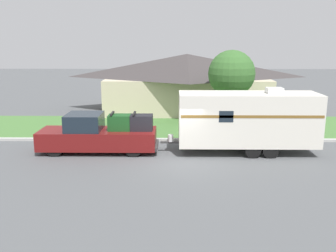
{
  "coord_description": "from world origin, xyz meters",
  "views": [
    {
      "loc": [
        -0.23,
        -17.35,
        5.74
      ],
      "look_at": [
        -0.48,
        1.55,
        1.4
      ],
      "focal_mm": 40.0,
      "sensor_mm": 36.0,
      "label": 1
    }
  ],
  "objects": [
    {
      "name": "lawn_strip",
      "position": [
        0.0,
        7.4,
        0.01
      ],
      "size": [
        80.0,
        7.0,
        0.03
      ],
      "color": "#477538",
      "rests_on": "ground_plane"
    },
    {
      "name": "tree_in_yard",
      "position": [
        3.68,
        7.74,
        3.56
      ],
      "size": [
        3.13,
        3.13,
        5.14
      ],
      "color": "brown",
      "rests_on": "ground_plane"
    },
    {
      "name": "curb_strip",
      "position": [
        0.0,
        3.75,
        0.07
      ],
      "size": [
        80.0,
        0.3,
        0.14
      ],
      "color": "#ADADA8",
      "rests_on": "ground_plane"
    },
    {
      "name": "travel_trailer",
      "position": [
        3.64,
        1.55,
        1.78
      ],
      "size": [
        8.05,
        2.24,
        3.4
      ],
      "color": "black",
      "rests_on": "ground_plane"
    },
    {
      "name": "mailbox",
      "position": [
        -6.5,
        4.76,
        0.98
      ],
      "size": [
        0.48,
        0.2,
        1.27
      ],
      "color": "brown",
      "rests_on": "ground_plane"
    },
    {
      "name": "house_across_street",
      "position": [
        0.91,
        13.65,
        2.42
      ],
      "size": [
        13.94,
        7.66,
        4.66
      ],
      "color": "beige",
      "rests_on": "ground_plane"
    },
    {
      "name": "pickup_truck",
      "position": [
        -4.1,
        1.55,
        0.93
      ],
      "size": [
        6.17,
        2.0,
        2.1
      ],
      "color": "black",
      "rests_on": "ground_plane"
    },
    {
      "name": "ground_plane",
      "position": [
        0.0,
        0.0,
        0.0
      ],
      "size": [
        120.0,
        120.0,
        0.0
      ],
      "primitive_type": "plane",
      "color": "#515456"
    }
  ]
}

